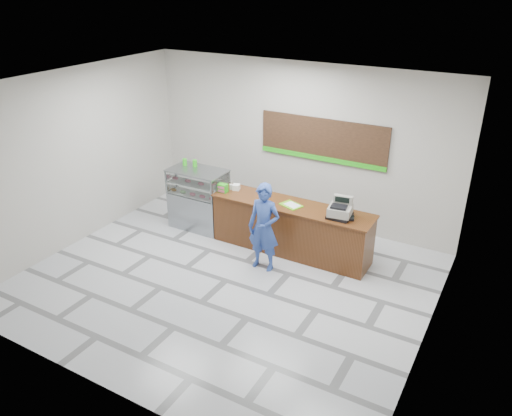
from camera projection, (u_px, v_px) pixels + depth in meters
The scene contains 16 objects.
floor at pixel (226, 280), 9.10m from camera, with size 7.00×7.00×0.00m, color silver.
back_wall at pixel (299, 144), 10.72m from camera, with size 7.00×7.00×0.00m, color #BAB5AB.
ceiling at pixel (220, 87), 7.61m from camera, with size 7.00×7.00×0.00m, color silver.
sales_counter at pixel (291, 228), 9.85m from camera, with size 3.26×0.76×1.03m.
display_case at pixel (199, 198), 10.77m from camera, with size 1.22×0.72×1.33m.
menu_board at pixel (322, 141), 10.36m from camera, with size 2.80×0.06×0.90m.
cash_register at pixel (340, 210), 9.08m from camera, with size 0.46×0.48×0.39m.
card_terminal at pixel (352, 218), 9.05m from camera, with size 0.09×0.18×0.04m, color black.
serving_tray at pixel (291, 205), 9.59m from camera, with size 0.47×0.41×0.02m.
napkin_box at pixel (236, 187), 10.27m from camera, with size 0.14×0.14×0.12m, color white.
straw_cup at pixel (231, 187), 10.30m from camera, with size 0.07×0.07×0.11m, color silver.
promo_box at pixel (223, 188), 10.16m from camera, with size 0.19×0.13×0.17m, color green.
donut_decal at pixel (292, 207), 9.53m from camera, with size 0.17×0.17×0.00m, color #E66788.
green_cup_left at pixel (185, 162), 10.73m from camera, with size 0.09×0.09×0.14m, color green.
green_cup_right at pixel (195, 163), 10.66m from camera, with size 0.09×0.09×0.15m, color green.
customer at pixel (264, 227), 9.16m from camera, with size 0.62×0.41×1.70m, color #2E4A9E.
Camera 1 is at (4.26, -6.40, 5.07)m, focal length 35.00 mm.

